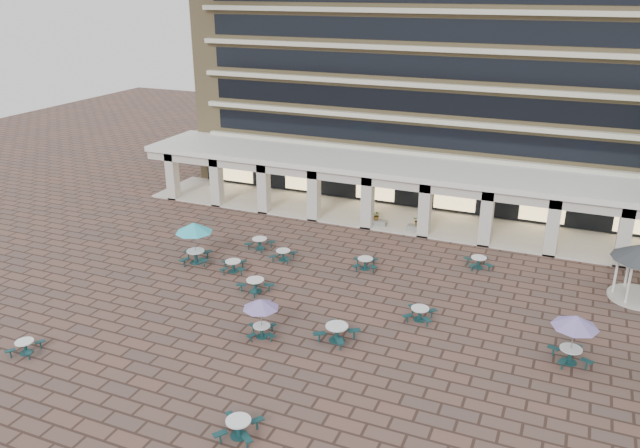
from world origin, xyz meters
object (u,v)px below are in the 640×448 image
at_px(picnic_table_0, 25,346).
at_px(planter_right, 418,225).
at_px(picnic_table_1, 239,426).
at_px(picnic_table_2, 337,332).
at_px(planter_left, 377,220).

bearing_deg(picnic_table_0, planter_right, 46.24).
xyz_separation_m(picnic_table_1, picnic_table_2, (0.97, 8.07, 0.06)).
xyz_separation_m(picnic_table_1, planter_right, (1.02, 23.90, 0.10)).
height_order(picnic_table_2, planter_right, planter_right).
relative_size(picnic_table_0, picnic_table_1, 0.90).
distance_m(picnic_table_0, picnic_table_1, 12.52).
height_order(picnic_table_0, picnic_table_1, picnic_table_1).
relative_size(planter_left, planter_right, 1.00).
bearing_deg(planter_right, planter_left, -180.00).
xyz_separation_m(picnic_table_0, planter_left, (10.36, 22.73, 0.07)).
relative_size(picnic_table_2, planter_right, 1.46).
bearing_deg(picnic_table_2, planter_left, 113.59).
distance_m(picnic_table_1, picnic_table_2, 8.13).
bearing_deg(planter_right, picnic_table_2, -90.16).
xyz_separation_m(picnic_table_0, picnic_table_2, (13.44, 6.90, 0.12)).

